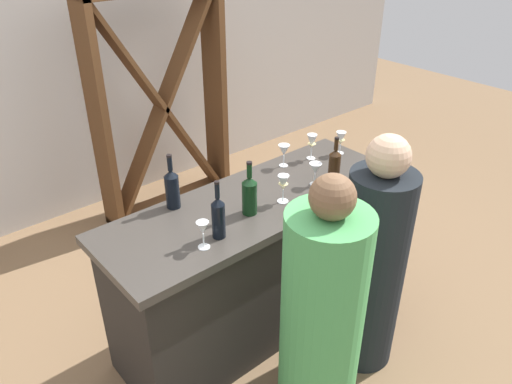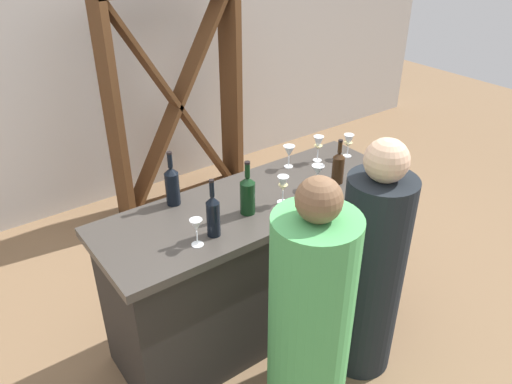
{
  "view_description": "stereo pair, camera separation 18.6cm",
  "coord_description": "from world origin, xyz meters",
  "px_view_note": "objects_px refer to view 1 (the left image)",
  "views": [
    {
      "loc": [
        -1.61,
        -1.88,
        2.44
      ],
      "look_at": [
        0.0,
        0.0,
        1.01
      ],
      "focal_mm": 35.09,
      "sensor_mm": 36.0,
      "label": 1
    },
    {
      "loc": [
        -1.46,
        -1.99,
        2.44
      ],
      "look_at": [
        0.0,
        0.0,
        1.01
      ],
      "focal_mm": 35.09,
      "sensor_mm": 36.0,
      "label": 2
    }
  ],
  "objects_px": {
    "wine_bottle_second_left_near_black": "(218,216)",
    "wine_bottle_second_right_amber_brown": "(335,164)",
    "wine_glass_near_right": "(315,169)",
    "wine_glass_far_center": "(312,142)",
    "wine_bottle_leftmost_near_black": "(172,188)",
    "wine_glass_far_left": "(341,139)",
    "person_left_guest": "(321,328)",
    "person_center_guest": "(372,265)",
    "wine_rack": "(162,107)",
    "wine_bottle_center_dark_green": "(250,194)",
    "wine_glass_near_left": "(203,229)",
    "wine_glass_far_right": "(284,151)",
    "wine_glass_near_center": "(283,184)"
  },
  "relations": [
    {
      "from": "wine_bottle_second_left_near_black",
      "to": "wine_glass_far_right",
      "type": "height_order",
      "value": "wine_bottle_second_left_near_black"
    },
    {
      "from": "wine_glass_near_left",
      "to": "wine_glass_far_right",
      "type": "bearing_deg",
      "value": 23.23
    },
    {
      "from": "person_left_guest",
      "to": "wine_glass_near_left",
      "type": "bearing_deg",
      "value": 26.23
    },
    {
      "from": "wine_glass_near_left",
      "to": "wine_glass_near_right",
      "type": "relative_size",
      "value": 1.05
    },
    {
      "from": "person_center_guest",
      "to": "wine_bottle_second_left_near_black",
      "type": "bearing_deg",
      "value": 77.4
    },
    {
      "from": "wine_bottle_leftmost_near_black",
      "to": "wine_bottle_second_left_near_black",
      "type": "distance_m",
      "value": 0.4
    },
    {
      "from": "wine_glass_far_left",
      "to": "wine_glass_far_right",
      "type": "height_order",
      "value": "wine_glass_far_left"
    },
    {
      "from": "wine_bottle_second_left_near_black",
      "to": "wine_glass_near_right",
      "type": "xyz_separation_m",
      "value": [
        0.77,
        0.06,
        -0.02
      ]
    },
    {
      "from": "wine_bottle_leftmost_near_black",
      "to": "wine_glass_far_center",
      "type": "xyz_separation_m",
      "value": [
        1.03,
        -0.08,
        -0.0
      ]
    },
    {
      "from": "wine_glass_far_center",
      "to": "person_left_guest",
      "type": "xyz_separation_m",
      "value": [
        -0.88,
        -0.93,
        -0.39
      ]
    },
    {
      "from": "wine_rack",
      "to": "wine_glass_near_right",
      "type": "bearing_deg",
      "value": -89.65
    },
    {
      "from": "wine_glass_far_center",
      "to": "wine_bottle_leftmost_near_black",
      "type": "bearing_deg",
      "value": 175.83
    },
    {
      "from": "wine_rack",
      "to": "wine_bottle_second_left_near_black",
      "type": "height_order",
      "value": "wine_rack"
    },
    {
      "from": "wine_glass_near_center",
      "to": "wine_glass_far_center",
      "type": "xyz_separation_m",
      "value": [
        0.53,
        0.28,
        0.01
      ]
    },
    {
      "from": "wine_glass_far_left",
      "to": "wine_glass_near_right",
      "type": "bearing_deg",
      "value": -156.91
    },
    {
      "from": "person_left_guest",
      "to": "person_center_guest",
      "type": "xyz_separation_m",
      "value": [
        0.59,
        0.15,
        -0.02
      ]
    },
    {
      "from": "wine_glass_near_left",
      "to": "wine_glass_near_center",
      "type": "distance_m",
      "value": 0.6
    },
    {
      "from": "wine_bottle_center_dark_green",
      "to": "wine_glass_far_center",
      "type": "distance_m",
      "value": 0.79
    },
    {
      "from": "wine_bottle_center_dark_green",
      "to": "person_center_guest",
      "type": "xyz_separation_m",
      "value": [
        0.45,
        -0.53,
        -0.4
      ]
    },
    {
      "from": "wine_glass_near_left",
      "to": "person_center_guest",
      "type": "relative_size",
      "value": 0.1
    },
    {
      "from": "wine_bottle_second_right_amber_brown",
      "to": "wine_glass_far_left",
      "type": "distance_m",
      "value": 0.38
    },
    {
      "from": "wine_bottle_leftmost_near_black",
      "to": "wine_bottle_second_left_near_black",
      "type": "relative_size",
      "value": 1.0
    },
    {
      "from": "person_left_guest",
      "to": "wine_bottle_second_right_amber_brown",
      "type": "bearing_deg",
      "value": -47.14
    },
    {
      "from": "wine_glass_near_left",
      "to": "wine_bottle_second_left_near_black",
      "type": "bearing_deg",
      "value": 13.02
    },
    {
      "from": "wine_bottle_leftmost_near_black",
      "to": "wine_glass_far_center",
      "type": "bearing_deg",
      "value": -4.17
    },
    {
      "from": "wine_glass_far_center",
      "to": "person_center_guest",
      "type": "height_order",
      "value": "person_center_guest"
    },
    {
      "from": "wine_bottle_second_right_amber_brown",
      "to": "wine_glass_far_right",
      "type": "relative_size",
      "value": 1.9
    },
    {
      "from": "person_center_guest",
      "to": "wine_glass_far_right",
      "type": "bearing_deg",
      "value": 14.48
    },
    {
      "from": "wine_bottle_second_left_near_black",
      "to": "wine_glass_near_left",
      "type": "relative_size",
      "value": 2.15
    },
    {
      "from": "wine_bottle_second_right_amber_brown",
      "to": "wine_glass_far_center",
      "type": "xyz_separation_m",
      "value": [
        0.1,
        0.29,
        0.01
      ]
    },
    {
      "from": "wine_rack",
      "to": "wine_bottle_second_left_near_black",
      "type": "distance_m",
      "value": 1.96
    },
    {
      "from": "wine_bottle_second_left_near_black",
      "to": "wine_bottle_leftmost_near_black",
      "type": "bearing_deg",
      "value": 92.79
    },
    {
      "from": "wine_glass_far_left",
      "to": "wine_bottle_leftmost_near_black",
      "type": "bearing_deg",
      "value": 173.28
    },
    {
      "from": "wine_bottle_second_left_near_black",
      "to": "wine_glass_far_center",
      "type": "distance_m",
      "value": 1.06
    },
    {
      "from": "wine_bottle_second_left_near_black",
      "to": "wine_bottle_second_right_amber_brown",
      "type": "bearing_deg",
      "value": 1.99
    },
    {
      "from": "wine_bottle_center_dark_green",
      "to": "person_left_guest",
      "type": "relative_size",
      "value": 0.21
    },
    {
      "from": "wine_rack",
      "to": "wine_glass_far_left",
      "type": "xyz_separation_m",
      "value": [
        0.46,
        -1.55,
        0.1
      ]
    },
    {
      "from": "wine_glass_far_right",
      "to": "wine_glass_far_center",
      "type": "bearing_deg",
      "value": -11.11
    },
    {
      "from": "wine_glass_near_right",
      "to": "wine_glass_far_center",
      "type": "height_order",
      "value": "wine_glass_far_center"
    },
    {
      "from": "wine_glass_near_right",
      "to": "wine_glass_far_center",
      "type": "relative_size",
      "value": 0.82
    },
    {
      "from": "wine_glass_far_right",
      "to": "wine_bottle_second_right_amber_brown",
      "type": "bearing_deg",
      "value": -71.97
    },
    {
      "from": "wine_rack",
      "to": "wine_bottle_leftmost_near_black",
      "type": "distance_m",
      "value": 1.61
    },
    {
      "from": "wine_glass_near_right",
      "to": "person_center_guest",
      "type": "xyz_separation_m",
      "value": [
        -0.05,
        -0.52,
        -0.39
      ]
    },
    {
      "from": "wine_bottle_center_dark_green",
      "to": "wine_glass_near_left",
      "type": "bearing_deg",
      "value": -165.49
    },
    {
      "from": "wine_bottle_second_right_amber_brown",
      "to": "wine_glass_far_left",
      "type": "xyz_separation_m",
      "value": [
        0.31,
        0.22,
        -0.0
      ]
    },
    {
      "from": "wine_bottle_second_right_amber_brown",
      "to": "wine_glass_far_right",
      "type": "bearing_deg",
      "value": 108.03
    },
    {
      "from": "wine_bottle_center_dark_green",
      "to": "wine_glass_far_center",
      "type": "relative_size",
      "value": 1.81
    },
    {
      "from": "person_left_guest",
      "to": "wine_rack",
      "type": "bearing_deg",
      "value": -11.26
    },
    {
      "from": "person_left_guest",
      "to": "person_center_guest",
      "type": "height_order",
      "value": "person_left_guest"
    },
    {
      "from": "wine_glass_near_right",
      "to": "person_left_guest",
      "type": "bearing_deg",
      "value": -133.49
    }
  ]
}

